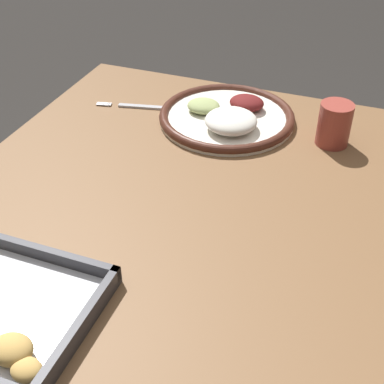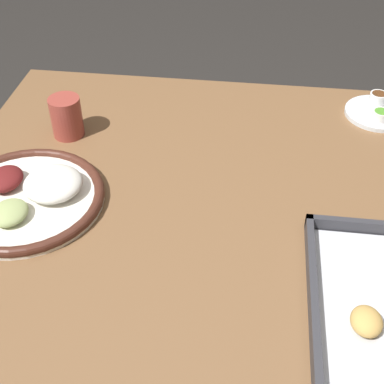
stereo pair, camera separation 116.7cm
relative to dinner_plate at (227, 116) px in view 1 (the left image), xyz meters
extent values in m
cube|color=brown|center=(-0.05, 0.31, -0.03)|extent=(0.92, 0.98, 0.03)
cylinder|color=brown|center=(0.36, -0.13, -0.40)|extent=(0.06, 0.06, 0.71)
cylinder|color=white|center=(0.00, 0.00, -0.01)|extent=(0.30, 0.30, 0.01)
torus|color=#472319|center=(0.00, 0.00, 0.00)|extent=(0.30, 0.30, 0.02)
ellipsoid|color=silver|center=(-0.02, 0.05, 0.02)|extent=(0.11, 0.11, 0.04)
ellipsoid|color=maroon|center=(-0.03, -0.05, 0.01)|extent=(0.08, 0.07, 0.03)
ellipsoid|color=#9EAD6B|center=(0.06, -0.01, 0.01)|extent=(0.07, 0.07, 0.03)
cube|color=#B2B2B7|center=(0.17, 0.00, -0.01)|extent=(0.17, 0.05, 0.00)
cylinder|color=#B2B2B7|center=(0.29, 0.02, -0.01)|extent=(0.03, 0.01, 0.00)
cylinder|color=#B2B2B7|center=(0.29, 0.02, -0.01)|extent=(0.03, 0.01, 0.00)
cylinder|color=#B2B2B7|center=(0.29, 0.03, -0.01)|extent=(0.03, 0.01, 0.00)
cylinder|color=#B2B2B7|center=(0.29, 0.03, -0.01)|extent=(0.03, 0.01, 0.00)
cube|color=#333338|center=(0.18, 0.52, 0.00)|extent=(0.37, 0.01, 0.02)
cube|color=#333338|center=(0.01, 0.63, 0.00)|extent=(0.01, 0.23, 0.02)
ellipsoid|color=tan|center=(0.03, 0.70, 0.01)|extent=(0.04, 0.04, 0.02)
ellipsoid|color=tan|center=(0.07, 0.69, 0.01)|extent=(0.06, 0.05, 0.03)
cylinder|color=#993D33|center=(-0.23, 0.01, 0.03)|extent=(0.07, 0.07, 0.09)
camera|label=1|loc=(-0.29, 1.00, 0.57)|focal=50.00mm
camera|label=2|loc=(0.71, 0.40, 0.65)|focal=50.00mm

